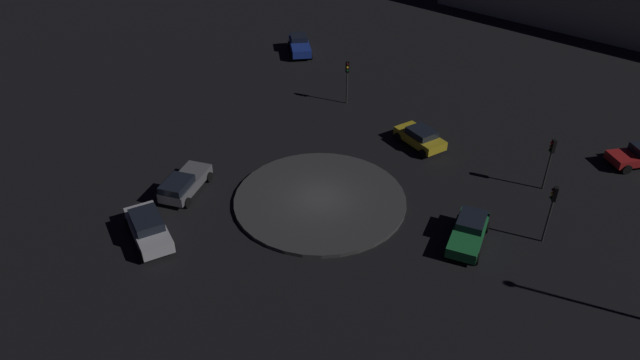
% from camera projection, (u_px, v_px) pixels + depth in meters
% --- Properties ---
extents(ground_plane, '(115.69, 115.69, 0.00)m').
position_uv_depth(ground_plane, '(320.00, 201.00, 37.40)').
color(ground_plane, black).
extents(roundabout_island, '(11.07, 11.07, 0.24)m').
position_uv_depth(roundabout_island, '(320.00, 200.00, 37.34)').
color(roundabout_island, '#383838').
rests_on(roundabout_island, ground_plane).
extents(car_green, '(4.42, 3.84, 1.43)m').
position_uv_depth(car_green, '(469.00, 232.00, 33.65)').
color(car_green, '#1E7238').
rests_on(car_green, ground_plane).
extents(car_grey, '(4.55, 3.62, 1.48)m').
position_uv_depth(car_grey, '(184.00, 184.00, 37.66)').
color(car_grey, slate).
rests_on(car_grey, ground_plane).
extents(car_silver, '(4.88, 3.04, 1.59)m').
position_uv_depth(car_silver, '(148.00, 228.00, 33.85)').
color(car_silver, silver).
rests_on(car_silver, ground_plane).
extents(car_yellow, '(4.33, 3.11, 1.44)m').
position_uv_depth(car_yellow, '(420.00, 137.00, 42.69)').
color(car_yellow, gold).
rests_on(car_yellow, ground_plane).
extents(car_blue, '(4.72, 2.36, 1.58)m').
position_uv_depth(car_blue, '(300.00, 45.00, 57.68)').
color(car_blue, '#1E38A5').
rests_on(car_blue, ground_plane).
extents(traffic_light_southwest, '(0.37, 0.40, 3.86)m').
position_uv_depth(traffic_light_southwest, '(552.00, 203.00, 32.58)').
color(traffic_light_southwest, '#2D2D2D').
rests_on(traffic_light_southwest, ground_plane).
extents(traffic_light_east, '(0.39, 0.36, 3.72)m').
position_uv_depth(traffic_light_east, '(347.00, 74.00, 47.41)').
color(traffic_light_east, '#2D2D2D').
rests_on(traffic_light_east, ground_plane).
extents(traffic_light_south, '(0.32, 0.37, 3.72)m').
position_uv_depth(traffic_light_south, '(551.00, 155.00, 37.06)').
color(traffic_light_south, '#2D2D2D').
rests_on(traffic_light_south, ground_plane).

